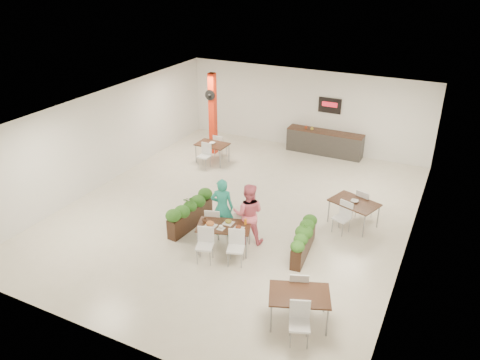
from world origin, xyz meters
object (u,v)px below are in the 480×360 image
at_px(red_column, 213,113).
at_px(side_table_b, 354,205).
at_px(service_counter, 325,142).
at_px(diner_woman, 248,214).
at_px(diner_man, 222,208).
at_px(planter_right, 304,238).
at_px(main_table, 224,229).
at_px(planter_left, 190,211).
at_px(side_table_c, 299,298).
at_px(side_table_a, 212,147).

xyz_separation_m(red_column, side_table_b, (6.38, -3.07, -1.00)).
height_order(red_column, side_table_b, red_column).
distance_m(service_counter, diner_woman, 7.11).
distance_m(service_counter, diner_man, 7.15).
relative_size(red_column, service_counter, 1.07).
bearing_deg(planter_right, side_table_b, 68.65).
relative_size(main_table, diner_man, 1.11).
bearing_deg(planter_right, planter_left, -177.48).
bearing_deg(side_table_c, main_table, 126.64).
bearing_deg(service_counter, red_column, -155.00).
bearing_deg(side_table_a, planter_left, -66.71).
bearing_deg(side_table_b, service_counter, 134.80).
height_order(planter_right, side_table_c, planter_right).
bearing_deg(planter_left, diner_woman, 1.16).
bearing_deg(side_table_c, diner_man, 121.57).
xyz_separation_m(planter_right, side_table_a, (-5.15, 4.27, 0.14)).
distance_m(diner_woman, planter_left, 1.87).
bearing_deg(planter_right, diner_woman, -175.89).
relative_size(diner_woman, planter_left, 0.92).
xyz_separation_m(service_counter, side_table_c, (2.35, -9.48, 0.14)).
xyz_separation_m(service_counter, main_table, (-0.38, -7.76, 0.14)).
height_order(diner_man, planter_right, diner_man).
bearing_deg(service_counter, side_table_a, -142.66).
bearing_deg(planter_right, diner_man, -177.28).
bearing_deg(side_table_c, diner_woman, 113.18).
height_order(main_table, planter_left, planter_left).
relative_size(side_table_a, side_table_b, 0.98).
bearing_deg(planter_left, planter_right, 2.52).
distance_m(diner_man, side_table_b, 3.83).
relative_size(red_column, side_table_b, 1.92).
distance_m(diner_man, side_table_c, 3.93).
bearing_deg(red_column, service_counter, 25.00).
bearing_deg(service_counter, side_table_b, -64.19).
height_order(red_column, diner_man, red_column).
height_order(main_table, planter_right, planter_right).
distance_m(main_table, side_table_b, 3.95).
xyz_separation_m(planter_left, side_table_a, (-1.76, 4.42, 0.12)).
xyz_separation_m(planter_left, side_table_b, (4.19, 2.20, 0.13)).
distance_m(main_table, diner_man, 0.80).
bearing_deg(planter_right, red_column, 137.47).
bearing_deg(main_table, side_table_c, -32.23).
relative_size(main_table, side_table_b, 1.15).
relative_size(red_column, side_table_c, 1.92).
xyz_separation_m(diner_man, planter_right, (2.35, 0.11, -0.38)).
bearing_deg(planter_left, side_table_b, 27.73).
bearing_deg(planter_right, main_table, -158.59).
relative_size(planter_left, side_table_c, 1.14).
height_order(service_counter, side_table_a, service_counter).
xyz_separation_m(diner_woman, side_table_b, (2.36, 2.16, -0.23)).
height_order(main_table, diner_man, diner_man).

